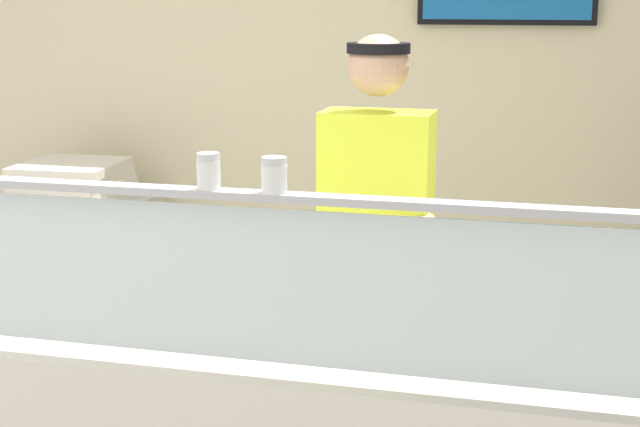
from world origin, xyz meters
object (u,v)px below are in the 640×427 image
object	(u,v)px
parmesan_shaker	(209,173)
pizza_box_stack	(72,181)
pepper_flake_shaker	(274,177)
worker_figure	(377,252)
pizza_server	(380,322)
pizza_tray	(382,327)

from	to	relation	value
parmesan_shaker	pizza_box_stack	distance (m)	2.45
pepper_flake_shaker	worker_figure	bearing A→B (deg)	87.10
pizza_server	worker_figure	size ratio (longest dim) A/B	0.16
pizza_server	pizza_box_stack	bearing A→B (deg)	153.86
worker_figure	pizza_box_stack	world-z (taller)	worker_figure
pizza_tray	worker_figure	distance (m)	0.67
worker_figure	pizza_box_stack	size ratio (longest dim) A/B	3.55
parmesan_shaker	pepper_flake_shaker	distance (m)	0.17
worker_figure	pizza_box_stack	bearing A→B (deg)	152.16
pizza_tray	pizza_box_stack	bearing A→B (deg)	139.74
pizza_tray	pepper_flake_shaker	xyz separation A→B (m)	(-0.20, -0.38, 0.49)
pepper_flake_shaker	pizza_box_stack	distance (m)	2.55
pizza_server	pepper_flake_shaker	bearing A→B (deg)	-104.08
pizza_tray	pizza_box_stack	world-z (taller)	pizza_box_stack
parmesan_shaker	worker_figure	size ratio (longest dim) A/B	0.05
parmesan_shaker	worker_figure	distance (m)	1.15
pepper_flake_shaker	pizza_box_stack	world-z (taller)	pepper_flake_shaker
pepper_flake_shaker	worker_figure	world-z (taller)	worker_figure
pizza_tray	parmesan_shaker	xyz separation A→B (m)	(-0.36, -0.38, 0.50)
pizza_tray	parmesan_shaker	world-z (taller)	parmesan_shaker
parmesan_shaker	pizza_tray	bearing A→B (deg)	46.29
pizza_tray	pizza_box_stack	xyz separation A→B (m)	(-1.81, 1.54, 0.04)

